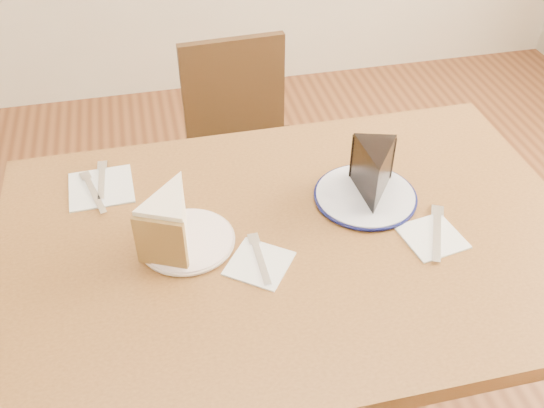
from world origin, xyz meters
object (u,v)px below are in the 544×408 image
Objects in this scene: chair_far at (245,156)px; plate_cream at (187,241)px; table at (293,269)px; plate_navy at (365,196)px; chocolate_cake at (374,176)px; carrot_cake at (173,218)px.

chair_far reaches higher than plate_cream.
plate_navy reaches higher than table.
chocolate_cake is (0.17, -0.64, 0.37)m from chair_far.
chocolate_cake is at bearing -27.72° from plate_navy.
table is at bearing -6.97° from plate_cream.
plate_cream is 1.43× the size of chocolate_cake.
plate_cream is at bearing 7.31° from carrot_cake.
table is 0.23m from plate_navy.
table is 5.57× the size of plate_navy.
plate_cream is at bearing 67.48° from chair_far.
plate_navy is at bearing 7.80° from plate_cream.
table is at bearing 16.92° from carrot_cake.
chair_far is at bearing 93.82° from carrot_cake.
plate_navy is 0.43m from carrot_cake.
chair_far is 3.70× the size of plate_navy.
plate_navy is (0.40, 0.05, 0.00)m from plate_cream.
plate_navy is (0.18, 0.08, 0.10)m from table.
chair_far is 4.31× the size of plate_cream.
plate_cream is 0.86× the size of plate_navy.
table is 0.24m from plate_cream.
carrot_cake is at bearing -173.48° from plate_navy.
plate_cream is (-0.22, 0.03, 0.10)m from table.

